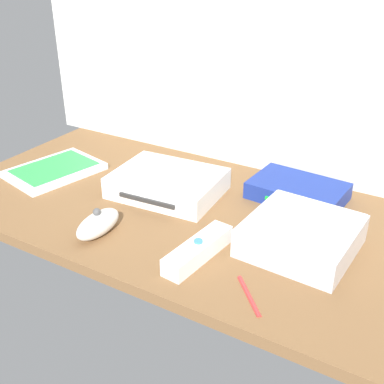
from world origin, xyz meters
TOP-DOWN VIEW (x-y plane):
  - ground_plane at (0.00, 0.00)cm, footprint 100.00×48.00cm
  - back_wall at (0.00, 24.60)cm, footprint 110.00×1.20cm
  - game_console at (-7.96, 3.76)cm, footprint 22.09×17.63cm
  - mini_computer at (22.05, -1.86)cm, footprint 17.92×17.92cm
  - game_case at (-34.66, -1.08)cm, footprint 17.49×21.55cm
  - network_router at (15.58, 14.90)cm, footprint 18.79×13.27cm
  - remote_wand at (8.74, -12.81)cm, footprint 5.21×15.11cm
  - remote_nunchuk at (-9.90, -15.41)cm, footprint 4.42×10.01cm
  - stylus_pen at (19.85, -17.37)cm, footprint 6.66×7.05cm

SIDE VIEW (x-z plane):
  - ground_plane at x=0.00cm, z-range -2.00..0.00cm
  - stylus_pen at x=19.85cm, z-range 0.00..0.70cm
  - game_case at x=-34.66cm, z-range -0.02..1.54cm
  - remote_wand at x=8.74cm, z-range -0.19..3.21cm
  - network_router at x=15.58cm, z-range 0.00..3.40cm
  - remote_nunchuk at x=-9.90cm, z-range -0.51..4.59cm
  - game_console at x=-7.96cm, z-range 0.00..4.40cm
  - mini_computer at x=22.05cm, z-range -0.01..5.29cm
  - back_wall at x=0.00cm, z-range 0.00..64.00cm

